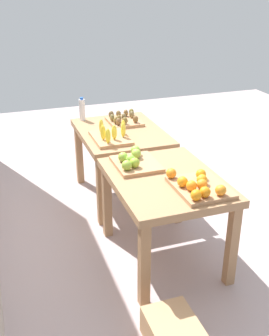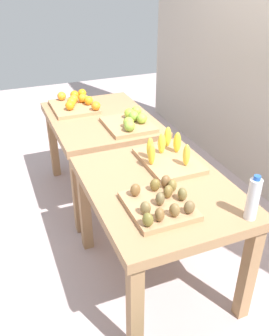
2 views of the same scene
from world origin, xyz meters
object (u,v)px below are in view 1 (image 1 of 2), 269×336
kiwi_bin (124,120)px  apple_bin (134,161)px  water_bottle (82,109)px  cardboard_produce_box (174,335)px  banana_crate (111,136)px  display_table_left (165,190)px  watermelon_pile (118,148)px  orange_bin (199,186)px  display_table_right (121,140)px

kiwi_bin → apple_bin: bearing=166.6°
water_bottle → cardboard_produce_box: (-2.45, 0.02, -0.74)m
banana_crate → kiwi_bin: 0.50m
display_table_left → watermelon_pile: size_ratio=1.49×
kiwi_bin → water_bottle: bearing=57.8°
display_table_left → orange_bin: bearing=-153.9°
banana_crate → cardboard_produce_box: size_ratio=1.10×
kiwi_bin → cardboard_produce_box: 2.34m
apple_bin → watermelon_pile: 1.86m
apple_bin → water_bottle: water_bottle is taller
banana_crate → water_bottle: bearing=10.1°
apple_bin → cardboard_produce_box: bearing=172.8°
water_bottle → display_table_right: bearing=-147.6°
display_table_right → banana_crate: bearing=143.4°
orange_bin → banana_crate: 1.21m
watermelon_pile → orange_bin: bearing=177.6°
display_table_right → water_bottle: (0.45, 0.28, 0.22)m
display_table_right → cardboard_produce_box: bearing=171.5°
display_table_left → cardboard_produce_box: 1.07m
display_table_left → apple_bin: apple_bin is taller
orange_bin → apple_bin: 0.63m
kiwi_bin → cardboard_produce_box: size_ratio=0.90×
display_table_right → apple_bin: size_ratio=2.60×
banana_crate → display_table_left: bearing=-169.7°
display_table_left → apple_bin: 0.35m
water_bottle → watermelon_pile: bearing=-49.6°
display_table_left → display_table_right: bearing=0.0°
banana_crate → watermelon_pile: 1.31m
banana_crate → cardboard_produce_box: banana_crate is taller
kiwi_bin → display_table_left: bearing=175.9°
apple_bin → water_bottle: bearing=5.7°
display_table_left → watermelon_pile: (2.00, -0.23, -0.45)m
apple_bin → display_table_right: bearing=-10.4°
display_table_right → water_bottle: water_bottle is taller
display_table_left → banana_crate: (0.90, 0.16, 0.15)m
water_bottle → watermelon_pile: 0.95m
banana_crate → water_bottle: (0.67, 0.12, 0.07)m
cardboard_produce_box → display_table_right: bearing=-8.5°
apple_bin → cardboard_produce_box: apple_bin is taller
kiwi_bin → watermelon_pile: size_ratio=0.51×
water_bottle → watermelon_pile: water_bottle is taller
orange_bin → kiwi_bin: bearing=1.4°
kiwi_bin → watermelon_pile: (0.68, -0.14, -0.59)m
banana_crate → cardboard_produce_box: 1.91m
kiwi_bin → water_bottle: size_ratio=1.47×
apple_bin → water_bottle: size_ratio=1.64×
display_table_left → banana_crate: 0.93m
orange_bin → water_bottle: water_bottle is taller
orange_bin → display_table_left: bearing=26.1°
display_table_left → water_bottle: bearing=10.2°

